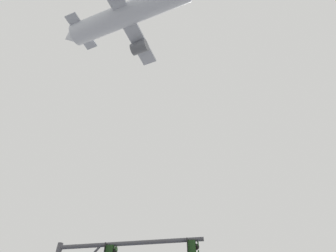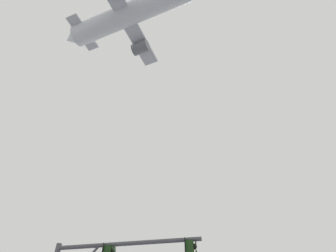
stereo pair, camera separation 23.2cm
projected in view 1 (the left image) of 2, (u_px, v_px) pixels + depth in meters
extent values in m
cylinder|color=#4C4C51|center=(130.00, 243.00, 10.53)|extent=(5.22, 0.35, 0.15)
cylinder|color=#193814|center=(192.00, 240.00, 10.27)|extent=(0.05, 0.05, 0.12)
sphere|color=black|center=(196.00, 247.00, 10.10)|extent=(0.20, 0.20, 0.20)
cylinder|color=#193814|center=(198.00, 245.00, 10.13)|extent=(0.05, 0.21, 0.21)
cylinder|color=#193814|center=(111.00, 245.00, 10.59)|extent=(0.05, 0.05, 0.12)
sphere|color=black|center=(114.00, 251.00, 10.41)|extent=(0.20, 0.20, 0.20)
cylinder|color=#193814|center=(116.00, 250.00, 10.45)|extent=(0.05, 0.21, 0.21)
cylinder|color=#B7BCC6|center=(128.00, 14.00, 47.63)|extent=(20.37, 8.89, 3.58)
cone|color=#B7BCC6|center=(71.00, 37.00, 50.70)|extent=(2.98, 3.54, 3.04)
cube|color=#A8ADB7|center=(125.00, 17.00, 47.42)|extent=(7.51, 18.99, 0.40)
cylinder|color=#595B60|center=(139.00, 47.00, 50.33)|extent=(3.13, 2.66, 2.01)
cube|color=#333338|center=(85.00, 26.00, 51.41)|extent=(3.09, 1.10, 4.25)
cube|color=#A8ADB7|center=(82.00, 32.00, 50.34)|extent=(3.75, 7.01, 0.22)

